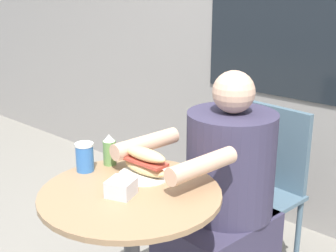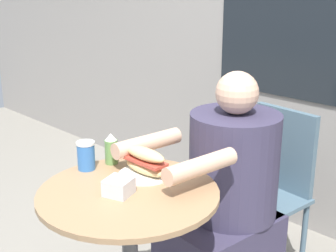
{
  "view_description": "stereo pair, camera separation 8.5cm",
  "coord_description": "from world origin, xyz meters",
  "px_view_note": "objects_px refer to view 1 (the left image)",
  "views": [
    {
      "loc": [
        1.13,
        -1.04,
        1.48
      ],
      "look_at": [
        0.0,
        0.2,
        0.95
      ],
      "focal_mm": 50.0,
      "sensor_mm": 36.0,
      "label": 1
    },
    {
      "loc": [
        1.19,
        -0.99,
        1.48
      ],
      "look_at": [
        0.0,
        0.2,
        0.95
      ],
      "focal_mm": 50.0,
      "sensor_mm": 36.0,
      "label": 2
    }
  ],
  "objects_px": {
    "cafe_table": "(132,241)",
    "diner_chair": "(266,177)",
    "seated_diner": "(222,210)",
    "drink_cup": "(85,157)",
    "condiment_bottle": "(109,150)",
    "sandwich_on_plate": "(145,164)"
  },
  "relations": [
    {
      "from": "diner_chair",
      "to": "condiment_bottle",
      "type": "bearing_deg",
      "value": 74.27
    },
    {
      "from": "diner_chair",
      "to": "sandwich_on_plate",
      "type": "height_order",
      "value": "diner_chair"
    },
    {
      "from": "drink_cup",
      "to": "condiment_bottle",
      "type": "bearing_deg",
      "value": 78.6
    },
    {
      "from": "sandwich_on_plate",
      "to": "condiment_bottle",
      "type": "height_order",
      "value": "condiment_bottle"
    },
    {
      "from": "seated_diner",
      "to": "cafe_table",
      "type": "bearing_deg",
      "value": 91.71
    },
    {
      "from": "diner_chair",
      "to": "cafe_table",
      "type": "bearing_deg",
      "value": 92.31
    },
    {
      "from": "diner_chair",
      "to": "seated_diner",
      "type": "distance_m",
      "value": 0.36
    },
    {
      "from": "sandwich_on_plate",
      "to": "condiment_bottle",
      "type": "distance_m",
      "value": 0.19
    },
    {
      "from": "condiment_bottle",
      "to": "seated_diner",
      "type": "bearing_deg",
      "value": 55.83
    },
    {
      "from": "diner_chair",
      "to": "sandwich_on_plate",
      "type": "xyz_separation_m",
      "value": [
        -0.1,
        -0.75,
        0.27
      ]
    },
    {
      "from": "diner_chair",
      "to": "condiment_bottle",
      "type": "relative_size",
      "value": 6.68
    },
    {
      "from": "cafe_table",
      "to": "drink_cup",
      "type": "height_order",
      "value": "drink_cup"
    },
    {
      "from": "drink_cup",
      "to": "cafe_table",
      "type": "bearing_deg",
      "value": -2.49
    },
    {
      "from": "diner_chair",
      "to": "condiment_bottle",
      "type": "xyz_separation_m",
      "value": [
        -0.29,
        -0.77,
        0.29
      ]
    },
    {
      "from": "cafe_table",
      "to": "diner_chair",
      "type": "height_order",
      "value": "diner_chair"
    },
    {
      "from": "cafe_table",
      "to": "diner_chair",
      "type": "xyz_separation_m",
      "value": [
        0.04,
        0.89,
        -0.02
      ]
    },
    {
      "from": "seated_diner",
      "to": "condiment_bottle",
      "type": "bearing_deg",
      "value": 61.01
    },
    {
      "from": "seated_diner",
      "to": "sandwich_on_plate",
      "type": "distance_m",
      "value": 0.52
    },
    {
      "from": "condiment_bottle",
      "to": "drink_cup",
      "type": "bearing_deg",
      "value": -101.4
    },
    {
      "from": "cafe_table",
      "to": "diner_chair",
      "type": "distance_m",
      "value": 0.89
    },
    {
      "from": "seated_diner",
      "to": "diner_chair",
      "type": "bearing_deg",
      "value": -86.79
    },
    {
      "from": "diner_chair",
      "to": "seated_diner",
      "type": "xyz_separation_m",
      "value": [
        -0.01,
        -0.35,
        -0.05
      ]
    }
  ]
}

